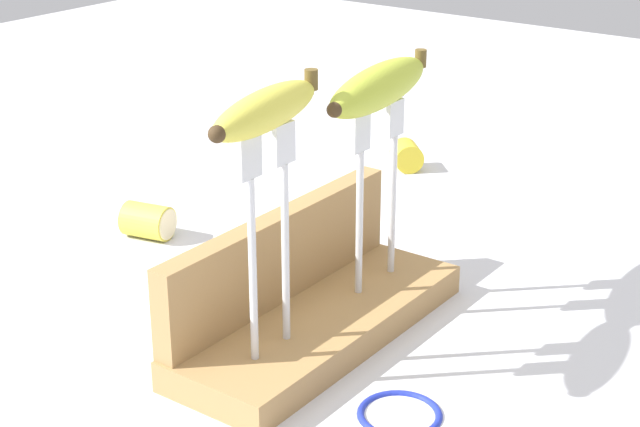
{
  "coord_description": "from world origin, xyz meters",
  "views": [
    {
      "loc": [
        -0.7,
        -0.51,
        0.48
      ],
      "look_at": [
        0.0,
        0.0,
        0.13
      ],
      "focal_mm": 57.17,
      "sensor_mm": 36.0,
      "label": 1
    }
  ],
  "objects_px": {
    "banana_raised_right": "(379,86)",
    "wire_coil": "(400,412)",
    "banana_chunk_near": "(148,221)",
    "banana_chunk_far": "(406,155)",
    "fork_stand_left": "(269,223)",
    "banana_raised_left": "(266,109)",
    "fork_stand_right": "(377,180)"
  },
  "relations": [
    {
      "from": "fork_stand_left",
      "to": "wire_coil",
      "type": "distance_m",
      "value": 0.19
    },
    {
      "from": "fork_stand_left",
      "to": "banana_chunk_far",
      "type": "distance_m",
      "value": 0.6
    },
    {
      "from": "fork_stand_right",
      "to": "banana_chunk_far",
      "type": "height_order",
      "value": "fork_stand_right"
    },
    {
      "from": "banana_raised_right",
      "to": "wire_coil",
      "type": "height_order",
      "value": "banana_raised_right"
    },
    {
      "from": "fork_stand_left",
      "to": "fork_stand_right",
      "type": "height_order",
      "value": "fork_stand_left"
    },
    {
      "from": "banana_raised_left",
      "to": "banana_chunk_near",
      "type": "bearing_deg",
      "value": 62.86
    },
    {
      "from": "banana_raised_right",
      "to": "banana_chunk_far",
      "type": "relative_size",
      "value": 3.26
    },
    {
      "from": "banana_raised_right",
      "to": "banana_chunk_far",
      "type": "height_order",
      "value": "banana_raised_right"
    },
    {
      "from": "fork_stand_right",
      "to": "banana_raised_right",
      "type": "relative_size",
      "value": 0.95
    },
    {
      "from": "banana_chunk_near",
      "to": "banana_chunk_far",
      "type": "bearing_deg",
      "value": -17.0
    },
    {
      "from": "banana_raised_right",
      "to": "banana_chunk_near",
      "type": "height_order",
      "value": "banana_raised_right"
    },
    {
      "from": "fork_stand_right",
      "to": "banana_chunk_far",
      "type": "xyz_separation_m",
      "value": [
        0.38,
        0.2,
        -0.12
      ]
    },
    {
      "from": "fork_stand_right",
      "to": "banana_raised_left",
      "type": "relative_size",
      "value": 1.14
    },
    {
      "from": "fork_stand_left",
      "to": "banana_chunk_far",
      "type": "bearing_deg",
      "value": 19.71
    },
    {
      "from": "banana_raised_right",
      "to": "fork_stand_right",
      "type": "bearing_deg",
      "value": 7.5
    },
    {
      "from": "fork_stand_left",
      "to": "banana_chunk_near",
      "type": "xyz_separation_m",
      "value": [
        0.16,
        0.32,
        -0.13
      ]
    },
    {
      "from": "fork_stand_right",
      "to": "banana_raised_left",
      "type": "bearing_deg",
      "value": -180.0
    },
    {
      "from": "fork_stand_left",
      "to": "banana_chunk_far",
      "type": "xyz_separation_m",
      "value": [
        0.55,
        0.2,
        -0.13
      ]
    },
    {
      "from": "banana_chunk_near",
      "to": "wire_coil",
      "type": "xyz_separation_m",
      "value": [
        -0.15,
        -0.44,
        -0.02
      ]
    },
    {
      "from": "wire_coil",
      "to": "banana_chunk_near",
      "type": "bearing_deg",
      "value": 71.65
    },
    {
      "from": "banana_raised_right",
      "to": "banana_chunk_far",
      "type": "bearing_deg",
      "value": 27.29
    },
    {
      "from": "banana_raised_right",
      "to": "banana_chunk_near",
      "type": "distance_m",
      "value": 0.38
    },
    {
      "from": "banana_raised_left",
      "to": "banana_chunk_near",
      "type": "relative_size",
      "value": 2.5
    },
    {
      "from": "fork_stand_right",
      "to": "wire_coil",
      "type": "bearing_deg",
      "value": -140.5
    },
    {
      "from": "fork_stand_right",
      "to": "wire_coil",
      "type": "xyz_separation_m",
      "value": [
        -0.15,
        -0.13,
        -0.14
      ]
    },
    {
      "from": "banana_chunk_far",
      "to": "banana_raised_left",
      "type": "bearing_deg",
      "value": -160.3
    },
    {
      "from": "banana_raised_right",
      "to": "wire_coil",
      "type": "distance_m",
      "value": 0.3
    },
    {
      "from": "banana_chunk_far",
      "to": "wire_coil",
      "type": "height_order",
      "value": "banana_chunk_far"
    },
    {
      "from": "banana_chunk_near",
      "to": "fork_stand_left",
      "type": "bearing_deg",
      "value": -117.13
    },
    {
      "from": "banana_raised_left",
      "to": "banana_chunk_near",
      "type": "height_order",
      "value": "banana_raised_left"
    },
    {
      "from": "fork_stand_left",
      "to": "banana_chunk_far",
      "type": "height_order",
      "value": "fork_stand_left"
    },
    {
      "from": "fork_stand_left",
      "to": "banana_chunk_near",
      "type": "height_order",
      "value": "fork_stand_left"
    }
  ]
}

